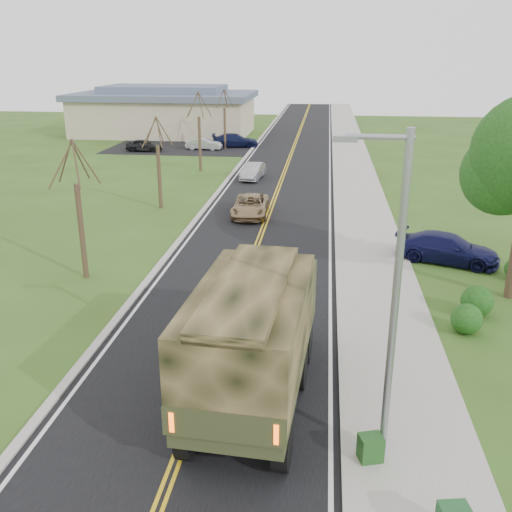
% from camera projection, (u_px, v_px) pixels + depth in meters
% --- Properties ---
extents(ground, '(160.00, 160.00, 0.00)m').
position_uv_depth(ground, '(189.00, 428.00, 15.15)').
color(ground, '#354A18').
rests_on(ground, ground).
extents(road, '(8.00, 120.00, 0.01)m').
position_uv_depth(road, '(289.00, 160.00, 52.51)').
color(road, black).
rests_on(road, ground).
extents(curb_right, '(0.30, 120.00, 0.12)m').
position_uv_depth(curb_right, '(334.00, 160.00, 52.02)').
color(curb_right, '#9E998E').
rests_on(curb_right, ground).
extents(sidewalk_right, '(3.20, 120.00, 0.10)m').
position_uv_depth(sidewalk_right, '(354.00, 161.00, 51.83)').
color(sidewalk_right, '#9E998E').
rests_on(sidewalk_right, ground).
extents(curb_left, '(0.30, 120.00, 0.10)m').
position_uv_depth(curb_left, '(244.00, 159.00, 52.97)').
color(curb_left, '#9E998E').
rests_on(curb_left, ground).
extents(street_light, '(1.65, 0.22, 8.00)m').
position_uv_depth(street_light, '(392.00, 291.00, 12.63)').
color(street_light, gray).
rests_on(street_light, ground).
extents(bare_tree_a, '(1.93, 2.26, 6.08)m').
position_uv_depth(bare_tree_a, '(80.00, 220.00, 24.40)').
color(bare_tree_a, '#38281C').
rests_on(bare_tree_a, ground).
extents(bare_tree_b, '(1.83, 2.14, 5.73)m').
position_uv_depth(bare_tree_b, '(159.00, 169.00, 35.66)').
color(bare_tree_b, '#38281C').
rests_on(bare_tree_b, ground).
extents(bare_tree_c, '(2.04, 2.39, 6.42)m').
position_uv_depth(bare_tree_c, '(200.00, 138.00, 46.77)').
color(bare_tree_c, '#38281C').
rests_on(bare_tree_c, ground).
extents(bare_tree_d, '(1.88, 2.20, 5.91)m').
position_uv_depth(bare_tree_d, '(225.00, 123.00, 58.05)').
color(bare_tree_d, '#38281C').
rests_on(bare_tree_d, ground).
extents(commercial_building, '(25.50, 21.50, 5.65)m').
position_uv_depth(commercial_building, '(165.00, 111.00, 68.34)').
color(commercial_building, tan).
rests_on(commercial_building, ground).
extents(military_truck, '(3.22, 8.03, 3.92)m').
position_uv_depth(military_truck, '(255.00, 329.00, 15.62)').
color(military_truck, black).
rests_on(military_truck, ground).
extents(suv_champagne, '(2.21, 4.53, 1.24)m').
position_uv_depth(suv_champagne, '(250.00, 206.00, 34.57)').
color(suv_champagne, '#957B54').
rests_on(suv_champagne, ground).
extents(sedan_silver, '(1.68, 3.87, 1.24)m').
position_uv_depth(sedan_silver, '(253.00, 171.00, 44.48)').
color(sedan_silver, '#9FA0A4').
rests_on(sedan_silver, ground).
extents(pickup_navy, '(5.08, 3.40, 1.37)m').
position_uv_depth(pickup_navy, '(448.00, 248.00, 26.86)').
color(pickup_navy, '#10113B').
rests_on(pickup_navy, ground).
extents(utility_box_far, '(0.66, 0.60, 0.65)m').
position_uv_depth(utility_box_far, '(371.00, 448.00, 13.74)').
color(utility_box_far, '#1E4B1B').
rests_on(utility_box_far, sidewalk_right).
extents(lot_car_dark, '(3.59, 1.45, 1.22)m').
position_uv_depth(lot_car_dark, '(144.00, 145.00, 56.82)').
color(lot_car_dark, black).
rests_on(lot_car_dark, ground).
extents(lot_car_silver, '(3.69, 1.45, 1.20)m').
position_uv_depth(lot_car_silver, '(204.00, 144.00, 57.88)').
color(lot_car_silver, silver).
rests_on(lot_car_silver, ground).
extents(lot_car_navy, '(5.02, 2.63, 1.39)m').
position_uv_depth(lot_car_navy, '(235.00, 140.00, 59.48)').
color(lot_car_navy, '#0F1437').
rests_on(lot_car_navy, ground).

